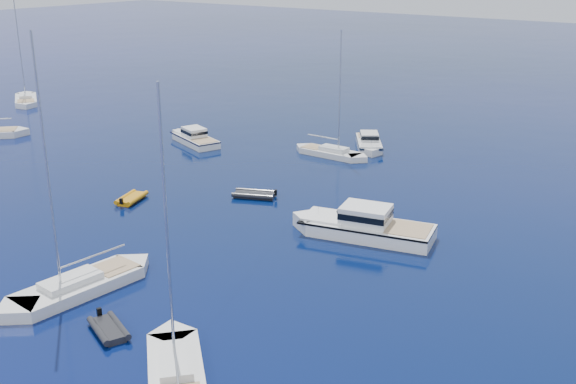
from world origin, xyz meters
name	(u,v)px	position (x,y,z in m)	size (l,w,h in m)	color
motor_cruiser_centre	(362,236)	(8.95, 27.15, 0.00)	(3.37, 11.02, 2.89)	white
motor_cruiser_far_l	(194,143)	(-18.23, 38.65, 0.00)	(2.51, 8.19, 2.15)	white
motor_cruiser_horizon	(369,148)	(-2.36, 47.84, 0.00)	(2.36, 7.72, 2.03)	silver
sailboat_fore	(79,292)	(-0.16, 9.86, 0.00)	(2.80, 10.75, 15.81)	silver
sailboat_mid_r	(177,381)	(10.90, 6.83, 0.00)	(2.55, 9.79, 14.39)	silver
sailboat_centre	(331,156)	(-3.93, 43.05, 0.00)	(2.25, 8.65, 12.72)	silver
sailboat_far_l	(26,102)	(-50.89, 40.67, 0.00)	(2.66, 10.23, 15.04)	white
tender_yellow	(132,201)	(-9.74, 22.49, 0.00)	(1.78, 3.15, 0.95)	#CA800B
tender_grey_near	(109,333)	(4.95, 7.84, 0.00)	(1.75, 3.09, 0.95)	black
tender_grey_far	(254,197)	(-2.36, 29.08, 0.00)	(1.98, 3.61, 0.95)	black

